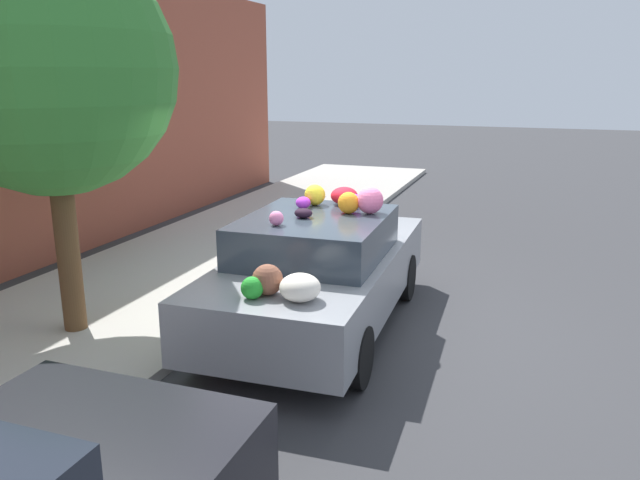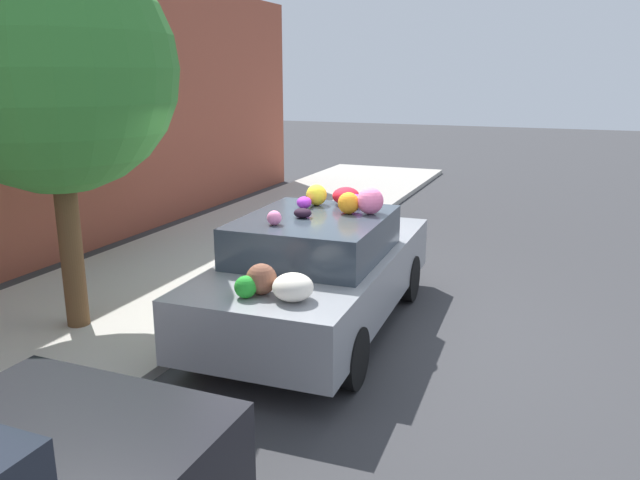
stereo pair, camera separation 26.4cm
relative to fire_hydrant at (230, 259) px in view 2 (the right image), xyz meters
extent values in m
plane|color=#38383A|center=(-0.67, -1.66, -0.45)|extent=(60.00, 60.00, 0.00)
cube|color=#B2ADA3|center=(-0.67, 1.04, -0.40)|extent=(24.00, 3.20, 0.11)
cube|color=#195919|center=(0.57, 2.69, 1.72)|extent=(2.67, 0.90, 0.55)
cylinder|color=brown|center=(-1.84, 0.88, 0.59)|extent=(0.24, 0.24, 1.87)
sphere|color=#388433|center=(-1.84, 0.88, 2.41)|extent=(2.52, 2.52, 2.52)
cylinder|color=#B2B2B7|center=(0.00, 0.00, -0.07)|extent=(0.20, 0.20, 0.55)
sphere|color=#B2B2B7|center=(0.00, 0.00, 0.26)|extent=(0.18, 0.18, 0.18)
cube|color=gray|center=(-0.67, -1.55, 0.14)|extent=(4.00, 1.79, 0.61)
cube|color=#333D47|center=(-0.83, -1.56, 0.67)|extent=(1.83, 1.52, 0.43)
cylinder|color=black|center=(0.53, -0.75, -0.16)|extent=(0.59, 0.20, 0.59)
cylinder|color=black|center=(0.58, -2.26, -0.16)|extent=(0.59, 0.20, 0.59)
cylinder|color=black|center=(-1.92, -0.84, -0.16)|extent=(0.59, 0.20, 0.59)
cylinder|color=black|center=(-1.87, -2.35, -0.16)|extent=(0.59, 0.20, 0.59)
ellipsoid|color=brown|center=(0.67, -1.57, 0.55)|extent=(0.27, 0.28, 0.19)
sphere|color=brown|center=(0.74, -1.69, 0.56)|extent=(0.25, 0.25, 0.22)
ellipsoid|color=white|center=(-2.20, -1.92, 0.57)|extent=(0.51, 0.51, 0.24)
sphere|color=brown|center=(-2.15, -1.59, 0.59)|extent=(0.37, 0.37, 0.28)
ellipsoid|color=white|center=(0.81, -0.96, 0.52)|extent=(0.20, 0.18, 0.14)
ellipsoid|color=purple|center=(0.32, -1.45, 0.56)|extent=(0.39, 0.38, 0.21)
sphere|color=yellow|center=(-0.27, -1.35, 1.00)|extent=(0.34, 0.34, 0.24)
sphere|color=pink|center=(-1.35, -1.33, 0.96)|extent=(0.19, 0.19, 0.15)
ellipsoid|color=black|center=(-0.94, -1.46, 0.93)|extent=(0.19, 0.21, 0.10)
ellipsoid|color=red|center=(0.68, -1.65, 0.55)|extent=(0.33, 0.43, 0.20)
ellipsoid|color=purple|center=(-0.48, -1.28, 0.95)|extent=(0.24, 0.22, 0.13)
sphere|color=orange|center=(-0.57, -1.84, 1.00)|extent=(0.33, 0.33, 0.24)
sphere|color=gold|center=(0.50, -0.87, 0.54)|extent=(0.20, 0.20, 0.18)
sphere|color=purple|center=(0.59, -1.20, 0.52)|extent=(0.16, 0.16, 0.14)
sphere|color=pink|center=(-0.49, -2.06, 1.03)|extent=(0.41, 0.41, 0.29)
ellipsoid|color=red|center=(-0.11, -1.65, 0.98)|extent=(0.38, 0.37, 0.20)
sphere|color=green|center=(-2.30, -1.51, 0.55)|extent=(0.27, 0.27, 0.20)
ellipsoid|color=red|center=(0.69, -1.48, 0.54)|extent=(0.36, 0.37, 0.18)
sphere|color=purple|center=(-0.26, -1.82, 0.96)|extent=(0.23, 0.23, 0.16)
sphere|color=red|center=(0.28, -1.24, 0.61)|extent=(0.37, 0.37, 0.32)
camera|label=1|loc=(-6.93, -3.79, 2.35)|focal=35.00mm
camera|label=2|loc=(-6.83, -4.04, 2.35)|focal=35.00mm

